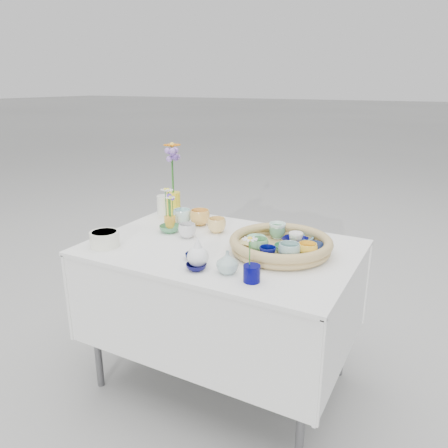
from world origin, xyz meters
The scene contains 34 objects.
ground centered at (0.00, 0.00, 0.00)m, with size 80.00×80.00×0.00m, color #A0A09D.
display_table centered at (0.00, 0.00, 0.00)m, with size 1.26×0.86×0.77m, color white, non-canonical shape.
wicker_tray centered at (0.28, 0.05, 0.80)m, with size 0.47×0.47×0.08m, color #9E824C, non-canonical shape.
tray_ceramic_0 centered at (0.31, 0.15, 0.80)m, with size 0.12×0.12×0.03m, color #00003E.
tray_ceramic_1 centered at (0.42, 0.10, 0.80)m, with size 0.12×0.12×0.03m, color #0A1536.
tray_ceramic_2 centered at (0.42, 0.00, 0.82)m, with size 0.09×0.09×0.07m, color yellow.
tray_ceramic_3 centered at (0.31, 0.03, 0.80)m, with size 0.10×0.10×0.03m, color #388757.
tray_ceramic_4 centered at (0.21, -0.05, 0.82)m, with size 0.09×0.09×0.07m, color #68AC6F.
tray_ceramic_5 centered at (0.14, 0.08, 0.80)m, with size 0.09×0.09×0.03m, color #A1EBC6.
tray_ceramic_6 centered at (0.21, 0.18, 0.82)m, with size 0.08×0.08×0.08m, color white.
tray_ceramic_7 centered at (0.33, 0.12, 0.82)m, with size 0.07×0.07×0.06m, color white.
tray_ceramic_8 centered at (0.34, 0.21, 0.79)m, with size 0.09×0.09×0.02m, color #78BCDB.
tray_ceramic_9 centered at (0.28, -0.11, 0.82)m, with size 0.07×0.07×0.07m, color #050950.
tray_ceramic_10 centered at (0.14, 0.01, 0.80)m, with size 0.11×0.11×0.03m, color #EDD083.
tray_ceramic_11 centered at (0.36, -0.05, 0.82)m, with size 0.10×0.10×0.08m, color #90B8B5.
tray_ceramic_12 centered at (0.21, 0.18, 0.81)m, with size 0.08×0.08×0.06m, color #578F64.
loose_ceramic_0 centered at (-0.26, 0.23, 0.81)m, with size 0.11×0.11×0.09m, color #ECB051.
loose_ceramic_1 centered at (-0.12, 0.17, 0.80)m, with size 0.10×0.10×0.08m, color #EBC26E.
loose_ceramic_2 centered at (-0.34, 0.05, 0.78)m, with size 0.11×0.11×0.03m, color #428454.
loose_ceramic_3 centered at (-0.21, 0.02, 0.80)m, with size 0.09×0.09×0.07m, color silver.
loose_ceramic_4 centered at (-0.03, -0.20, 0.78)m, with size 0.08×0.08×0.03m, color #0C1445.
loose_ceramic_5 centered at (-0.37, 0.21, 0.81)m, with size 0.10×0.10×0.08m, color silver.
loose_ceramic_6 centered at (0.04, -0.30, 0.78)m, with size 0.09×0.09×0.03m, color #080739.
fluted_bowl centered at (-0.49, -0.27, 0.80)m, with size 0.14×0.14×0.07m, color white, non-canonical shape.
bud_vase_paleblue centered at (0.03, -0.27, 0.84)m, with size 0.09×0.09×0.14m, color white, non-canonical shape.
bud_vase_seafoam centered at (0.17, -0.27, 0.81)m, with size 0.09×0.09×0.10m, color #99B5AF.
bud_vase_cobalt centered at (0.29, -0.29, 0.80)m, with size 0.07×0.07×0.07m, color #000050.
single_daisy centered at (0.28, -0.29, 0.89)m, with size 0.07×0.07×0.13m, color white, non-canonical shape.
tall_vase_yellow centered at (-0.48, 0.29, 0.84)m, with size 0.08×0.08×0.15m, color yellow.
gerbera centered at (-0.48, 0.29, 1.05)m, with size 0.11×0.11×0.29m, color orange, non-canonical shape.
hydrangea centered at (-0.47, 0.28, 1.02)m, with size 0.09×0.09×0.30m, color #633E9B, non-canonical shape.
white_pitcher centered at (-0.56, 0.31, 0.82)m, with size 0.12×0.08×0.11m, color silver, non-canonical shape.
daisy_cup centered at (-0.38, 0.11, 0.80)m, with size 0.06×0.06×0.07m, color #FAA931.
daisy_posy centered at (-0.37, 0.10, 0.91)m, with size 0.08×0.08×0.16m, color white, non-canonical shape.
Camera 1 is at (0.94, -1.73, 1.51)m, focal length 35.00 mm.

